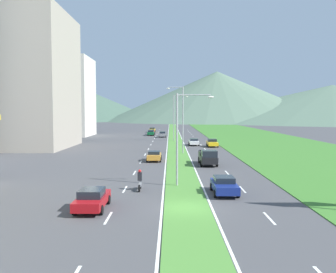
{
  "coord_description": "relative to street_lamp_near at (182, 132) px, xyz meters",
  "views": [
    {
      "loc": [
        -1.17,
        -25.77,
        6.74
      ],
      "look_at": [
        -1.47,
        25.72,
        3.32
      ],
      "focal_mm": 40.21,
      "sensor_mm": 36.0,
      "label": 1
    }
  ],
  "objects": [
    {
      "name": "car_3",
      "position": [
        3.69,
        41.03,
        -4.2
      ],
      "size": [
        1.99,
        4.53,
        1.35
      ],
      "rotation": [
        0.0,
        0.0,
        -1.57
      ],
      "color": "silver",
      "rests_on": "ground_plane"
    },
    {
      "name": "lane_dash_left_14",
      "position": [
        -4.96,
        95.38,
        -4.91
      ],
      "size": [
        0.16,
        2.8,
        0.01
      ],
      "primitive_type": "cube",
      "color": "silver",
      "rests_on": "ground_plane"
    },
    {
      "name": "car_4",
      "position": [
        -3.04,
        65.05,
        -4.15
      ],
      "size": [
        1.86,
        4.32,
        1.51
      ],
      "rotation": [
        0.0,
        0.0,
        1.57
      ],
      "color": "slate",
      "rests_on": "ground_plane"
    },
    {
      "name": "lane_dash_right_12",
      "position": [
        5.24,
        77.77,
        -4.91
      ],
      "size": [
        0.16,
        2.8,
        0.01
      ],
      "primitive_type": "cube",
      "color": "silver",
      "rests_on": "ground_plane"
    },
    {
      "name": "lane_dash_right_6",
      "position": [
        5.24,
        24.91,
        -4.91
      ],
      "size": [
        0.16,
        2.8,
        0.01
      ],
      "primitive_type": "cube",
      "color": "silver",
      "rests_on": "ground_plane"
    },
    {
      "name": "car_0",
      "position": [
        -6.47,
        71.95,
        -4.14
      ],
      "size": [
        1.94,
        4.46,
        1.49
      ],
      "rotation": [
        0.0,
        0.0,
        1.57
      ],
      "color": "#0C5128",
      "rests_on": "ground_plane"
    },
    {
      "name": "car_6",
      "position": [
        -3.22,
        17.24,
        -4.19
      ],
      "size": [
        1.95,
        4.35,
        1.38
      ],
      "rotation": [
        0.0,
        0.0,
        1.57
      ],
      "color": "#C6842D",
      "rests_on": "ground_plane"
    },
    {
      "name": "lane_dash_left_4",
      "position": [
        -4.96,
        7.29,
        -4.91
      ],
      "size": [
        0.16,
        2.8,
        0.01
      ],
      "primitive_type": "cube",
      "color": "silver",
      "rests_on": "ground_plane"
    },
    {
      "name": "lane_dash_left_12",
      "position": [
        -4.96,
        77.77,
        -4.91
      ],
      "size": [
        0.16,
        2.8,
        0.01
      ],
      "primitive_type": "cube",
      "color": "silver",
      "rests_on": "ground_plane"
    },
    {
      "name": "edge_line_median_left",
      "position": [
        -1.61,
        52.06,
        -4.91
      ],
      "size": [
        0.16,
        240.0,
        0.01
      ],
      "primitive_type": "cube",
      "color": "silver",
      "rests_on": "ground_plane"
    },
    {
      "name": "hill_far_right",
      "position": [
        113.76,
        234.62,
        7.87
      ],
      "size": [
        227.15,
        227.15,
        25.57
      ],
      "primitive_type": "cone",
      "color": "#516B56",
      "rests_on": "ground_plane"
    },
    {
      "name": "car_1",
      "position": [
        -6.59,
        78.33,
        -4.19
      ],
      "size": [
        1.94,
        4.03,
        1.38
      ],
      "rotation": [
        0.0,
        0.0,
        1.57
      ],
      "color": "maroon",
      "rests_on": "ground_plane"
    },
    {
      "name": "lane_dash_right_5",
      "position": [
        5.24,
        16.1,
        -4.91
      ],
      "size": [
        0.16,
        2.8,
        0.01
      ],
      "primitive_type": "cube",
      "color": "silver",
      "rests_on": "ground_plane"
    },
    {
      "name": "street_lamp_near",
      "position": [
        0.0,
        0.0,
        0.0
      ],
      "size": [
        3.37,
        0.29,
        8.37
      ],
      "color": "#99999E",
      "rests_on": "ground_plane"
    },
    {
      "name": "lane_dash_left_13",
      "position": [
        -4.96,
        86.57,
        -4.91
      ],
      "size": [
        0.16,
        2.8,
        0.01
      ],
      "primitive_type": "cube",
      "color": "silver",
      "rests_on": "ground_plane"
    },
    {
      "name": "lane_dash_right_11",
      "position": [
        5.24,
        68.96,
        -4.91
      ],
      "size": [
        0.16,
        2.8,
        0.01
      ],
      "primitive_type": "cube",
      "color": "silver",
      "rests_on": "ground_plane"
    },
    {
      "name": "street_lamp_mid",
      "position": [
        0.75,
        26.44,
        1.16
      ],
      "size": [
        2.74,
        0.36,
        10.75
      ],
      "color": "#99999E",
      "rests_on": "ground_plane"
    },
    {
      "name": "lane_dash_right_4",
      "position": [
        5.24,
        7.29,
        -4.91
      ],
      "size": [
        0.16,
        2.8,
        0.01
      ],
      "primitive_type": "cube",
      "color": "silver",
      "rests_on": "ground_plane"
    },
    {
      "name": "lane_dash_right_13",
      "position": [
        5.24,
        86.57,
        -4.91
      ],
      "size": [
        0.16,
        2.8,
        0.01
      ],
      "primitive_type": "cube",
      "color": "silver",
      "rests_on": "ground_plane"
    },
    {
      "name": "car_7",
      "position": [
        3.39,
        -3.27,
        -4.18
      ],
      "size": [
        1.99,
        4.48,
        1.41
      ],
      "rotation": [
        0.0,
        0.0,
        -1.57
      ],
      "color": "navy",
      "rests_on": "ground_plane"
    },
    {
      "name": "pickup_truck_0",
      "position": [
        3.73,
        13.24,
        -3.93
      ],
      "size": [
        2.18,
        5.4,
        2.0
      ],
      "rotation": [
        0.0,
        0.0,
        -1.57
      ],
      "color": "black",
      "rests_on": "ground_plane"
    },
    {
      "name": "lane_dash_right_8",
      "position": [
        5.24,
        42.53,
        -4.91
      ],
      "size": [
        0.16,
        2.8,
        0.01
      ],
      "primitive_type": "cube",
      "color": "silver",
      "rests_on": "ground_plane"
    },
    {
      "name": "lane_dash_right_14",
      "position": [
        5.24,
        95.38,
        -4.91
      ],
      "size": [
        0.16,
        2.8,
        0.01
      ],
      "primitive_type": "cube",
      "color": "silver",
      "rests_on": "ground_plane"
    },
    {
      "name": "lane_dash_right_7",
      "position": [
        5.24,
        33.72,
        -4.91
      ],
      "size": [
        0.16,
        2.8,
        0.01
      ],
      "primitive_type": "cube",
      "color": "silver",
      "rests_on": "ground_plane"
    },
    {
      "name": "lane_dash_right_2",
      "position": [
        5.24,
        -10.32,
        -4.91
      ],
      "size": [
        0.16,
        2.8,
        0.01
      ],
      "primitive_type": "cube",
      "color": "silver",
      "rests_on": "ground_plane"
    },
    {
      "name": "lane_dash_right_3",
      "position": [
        5.24,
        -1.52,
        -4.91
      ],
      "size": [
        0.16,
        2.8,
        0.01
      ],
      "primitive_type": "cube",
      "color": "silver",
      "rests_on": "ground_plane"
    },
    {
      "name": "motorcycle_rider",
      "position": [
        -3.63,
        -1.89,
        -4.17
      ],
      "size": [
        0.36,
        2.0,
        1.8
      ],
      "rotation": [
        0.0,
        0.0,
        1.57
      ],
      "color": "black",
      "rests_on": "ground_plane"
    },
    {
      "name": "lane_dash_left_2",
      "position": [
        -4.96,
        -10.32,
        -4.91
      ],
      "size": [
        0.16,
        2.8,
        0.01
      ],
      "primitive_type": "cube",
      "color": "silver",
      "rests_on": "ground_plane"
    },
    {
      "name": "lane_dash_left_15",
      "position": [
        -4.96,
        104.19,
        -4.91
      ],
      "size": [
        0.16,
        2.8,
        0.01
      ],
      "primitive_type": "cube",
      "color": "silver",
      "rests_on": "ground_plane"
    },
    {
      "name": "lane_dash_left_3",
      "position": [
        -4.96,
        -1.52,
        -4.91
      ],
      "size": [
        0.16,
        2.8,
        0.01
      ],
      "primitive_type": "cube",
      "color": "silver",
      "rests_on": "ground_plane"
    },
    {
      "name": "lane_dash_left_10",
      "position": [
        -4.96,
        60.15,
        -4.91
      ],
      "size": [
        0.16,
        2.8,
        0.01
      ],
      "primitive_type": "cube",
      "color": "silver",
      "rests_on": "ground_plane"
    },
    {
      "name": "hill_far_left",
      "position": [
        -100.61,
        272.19,
        13.88
      ],
      "size": [
        178.52,
        178.52,
        37.58
      ],
      "primitive_type": "cone",
      "color": "#3D5647",
      "rests_on": "ground_plane"
    },
    {
      "name": "grass_verge_right",
      "position": [
        20.74,
        52.06,
        -4.88
      ],
      "size": [
        24.0,
        240.0,
        0.06
      ],
      "primitive_type": "cube",
      "color": "#387028",
      "rests_on": "ground_plane"
    },
    {
      "name": "lane_dash_left_5",
      "position": [
        -4.96,
        16.1,
        -4.91
      ],
      "size": [
        0.16,
        2.8,
        0.01
      ],
      "primitive_type": "cube",
      "color": "silver",
      "rests_on": "ground_plane"
    },
    {
      "name": "car_8",
      "position": [
        -6.42,
        -8.2,
        -4.17
      ],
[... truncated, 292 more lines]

